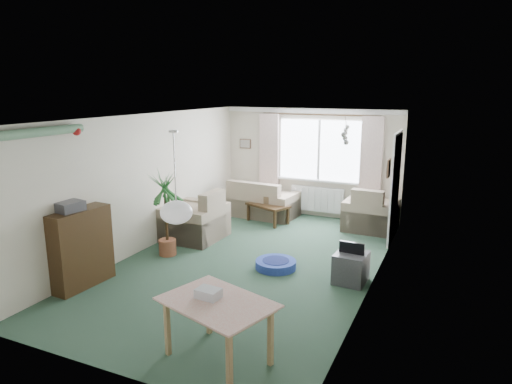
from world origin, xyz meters
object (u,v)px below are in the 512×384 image
at_px(bookshelf, 81,248).
at_px(houseplant, 166,214).
at_px(armchair_left, 194,214).
at_px(sofa, 260,198).
at_px(armchair_corner, 371,208).
at_px(coffee_table, 268,213).
at_px(pet_bed, 276,264).
at_px(tv_cube, 351,268).
at_px(dining_table, 218,332).

relative_size(bookshelf, houseplant, 0.77).
xyz_separation_m(armchair_left, houseplant, (0.05, -0.96, 0.26)).
bearing_deg(sofa, armchair_corner, -176.19).
bearing_deg(armchair_left, sofa, 167.37).
xyz_separation_m(sofa, coffee_table, (0.38, -0.45, -0.21)).
bearing_deg(pet_bed, houseplant, -173.88).
height_order(bookshelf, houseplant, houseplant).
bearing_deg(tv_cube, coffee_table, 138.92).
height_order(bookshelf, dining_table, bookshelf).
distance_m(sofa, houseplant, 3.01).
xyz_separation_m(sofa, armchair_left, (-0.50, -2.00, 0.07)).
height_order(sofa, tv_cube, sofa).
bearing_deg(dining_table, armchair_left, 125.26).
distance_m(bookshelf, dining_table, 2.85).
relative_size(houseplant, dining_table, 1.42).
bearing_deg(bookshelf, armchair_left, 85.90).
bearing_deg(armchair_corner, armchair_left, 35.94).
distance_m(armchair_left, houseplant, 1.00).
bearing_deg(houseplant, sofa, 81.34).
bearing_deg(pet_bed, armchair_left, 159.16).
bearing_deg(pet_bed, armchair_corner, 70.10).
relative_size(bookshelf, dining_table, 1.10).
distance_m(dining_table, tv_cube, 2.70).
relative_size(bookshelf, tv_cube, 2.32).
bearing_deg(tv_cube, sofa, 138.18).
bearing_deg(armchair_left, tv_cube, 77.63).
bearing_deg(armchair_left, pet_bed, 70.56).
height_order(bookshelf, pet_bed, bookshelf).
xyz_separation_m(houseplant, tv_cube, (3.15, 0.18, -0.52)).
relative_size(coffee_table, houseplant, 0.61).
bearing_deg(houseplant, pet_bed, 6.12).
relative_size(dining_table, tv_cube, 2.12).
bearing_deg(armchair_corner, bookshelf, 55.94).
xyz_separation_m(sofa, armchair_corner, (2.48, -0.02, 0.04)).
xyz_separation_m(tv_cube, pet_bed, (-1.21, 0.03, -0.16)).
bearing_deg(sofa, armchair_left, 80.35).
bearing_deg(armchair_left, dining_table, 36.66).
distance_m(coffee_table, houseplant, 2.70).
bearing_deg(armchair_left, houseplant, 4.24).
relative_size(sofa, coffee_table, 1.82).
xyz_separation_m(bookshelf, dining_table, (2.71, -0.84, -0.25)).
xyz_separation_m(houseplant, pet_bed, (1.94, 0.21, -0.68)).
distance_m(armchair_corner, pet_bed, 2.93).
distance_m(coffee_table, dining_table, 5.13).
bearing_deg(dining_table, houseplant, 134.20).
relative_size(armchair_corner, pet_bed, 1.53).
bearing_deg(houseplant, armchair_left, 92.84).
height_order(dining_table, pet_bed, dining_table).
relative_size(houseplant, tv_cube, 3.00).
height_order(sofa, armchair_corner, armchair_corner).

